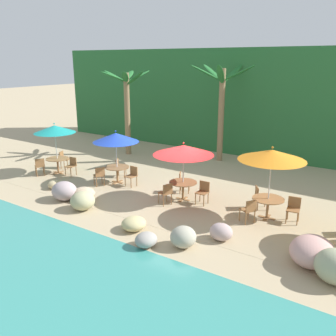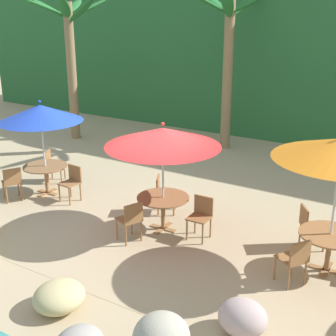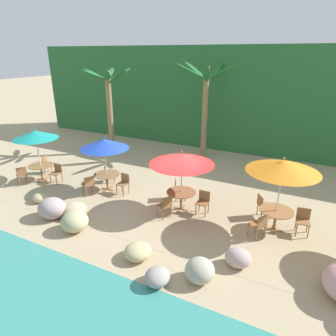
# 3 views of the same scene
# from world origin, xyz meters

# --- Properties ---
(ground_plane) EXTENTS (120.00, 120.00, 0.00)m
(ground_plane) POSITION_xyz_m (0.00, 0.00, 0.00)
(ground_plane) COLOR tan
(terrace_deck) EXTENTS (18.00, 5.20, 0.01)m
(terrace_deck) POSITION_xyz_m (0.00, 0.00, 0.00)
(terrace_deck) COLOR tan
(terrace_deck) RESTS_ON ground
(foliage_backdrop) EXTENTS (28.00, 2.40, 6.00)m
(foliage_backdrop) POSITION_xyz_m (0.00, 9.00, 3.00)
(foliage_backdrop) COLOR #286633
(foliage_backdrop) RESTS_ON ground
(umbrella_blue) EXTENTS (2.03, 2.03, 2.40)m
(umbrella_blue) POSITION_xyz_m (-3.22, 0.20, 2.08)
(umbrella_blue) COLOR silver
(umbrella_blue) RESTS_ON ground
(dining_table_blue) EXTENTS (1.10, 1.10, 0.74)m
(dining_table_blue) POSITION_xyz_m (-3.22, 0.20, 0.61)
(dining_table_blue) COLOR olive
(dining_table_blue) RESTS_ON ground
(chair_blue_seaward) EXTENTS (0.45, 0.46, 0.87)m
(chair_blue_seaward) POSITION_xyz_m (-2.37, 0.22, 0.51)
(chair_blue_seaward) COLOR olive
(chair_blue_seaward) RESTS_ON ground
(chair_blue_inland) EXTENTS (0.58, 0.57, 0.87)m
(chair_blue_inland) POSITION_xyz_m (-3.71, 0.91, 0.51)
(chair_blue_inland) COLOR olive
(chair_blue_inland) RESTS_ON ground
(chair_blue_left) EXTENTS (0.58, 0.57, 0.87)m
(chair_blue_left) POSITION_xyz_m (-3.55, -0.59, 0.51)
(chair_blue_left) COLOR olive
(chair_blue_left) RESTS_ON ground
(umbrella_red) EXTENTS (2.36, 2.36, 2.34)m
(umbrella_red) POSITION_xyz_m (0.35, 0.04, 2.04)
(umbrella_red) COLOR silver
(umbrella_red) RESTS_ON ground
(dining_table_red) EXTENTS (1.10, 1.10, 0.74)m
(dining_table_red) POSITION_xyz_m (0.35, 0.04, 0.61)
(dining_table_red) COLOR olive
(dining_table_red) RESTS_ON ground
(chair_red_seaward) EXTENTS (0.42, 0.43, 0.87)m
(chair_red_seaward) POSITION_xyz_m (1.20, 0.14, 0.51)
(chair_red_seaward) COLOR olive
(chair_red_seaward) RESTS_ON ground
(chair_red_inland) EXTENTS (0.57, 0.57, 0.87)m
(chair_red_inland) POSITION_xyz_m (-0.11, 0.76, 0.51)
(chair_red_inland) COLOR olive
(chair_red_inland) RESTS_ON ground
(chair_red_left) EXTENTS (0.56, 0.55, 0.87)m
(chair_red_left) POSITION_xyz_m (0.11, -0.78, 0.51)
(chair_red_left) COLOR olive
(chair_red_left) RESTS_ON ground
(dining_table_orange) EXTENTS (1.10, 1.10, 0.74)m
(dining_table_orange) POSITION_xyz_m (3.74, 0.18, 0.61)
(dining_table_orange) COLOR olive
(dining_table_orange) RESTS_ON ground
(chair_orange_inland) EXTENTS (0.59, 0.59, 0.87)m
(chair_orange_inland) POSITION_xyz_m (3.19, 0.84, 0.51)
(chair_orange_inland) COLOR olive
(chair_orange_inland) RESTS_ON ground
(chair_orange_left) EXTENTS (0.59, 0.58, 0.87)m
(chair_orange_left) POSITION_xyz_m (3.36, -0.59, 0.51)
(chair_orange_left) COLOR olive
(chair_orange_left) RESTS_ON ground
(palm_tree_nearest) EXTENTS (2.95, 2.84, 4.83)m
(palm_tree_nearest) POSITION_xyz_m (-6.20, 4.56, 3.29)
(palm_tree_nearest) COLOR olive
(palm_tree_nearest) RESTS_ON ground
(palm_tree_second) EXTENTS (3.41, 3.42, 5.18)m
(palm_tree_second) POSITION_xyz_m (-1.10, 6.24, 3.44)
(palm_tree_second) COLOR olive
(palm_tree_second) RESTS_ON ground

